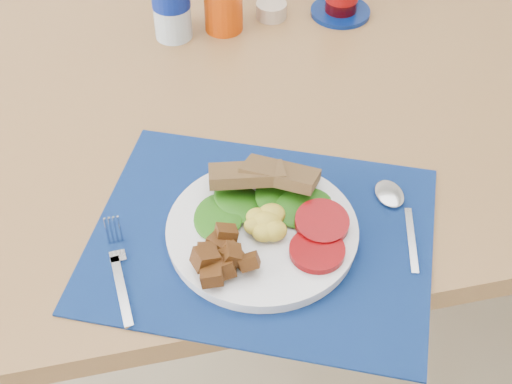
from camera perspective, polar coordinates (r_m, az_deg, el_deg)
The scene contains 8 objects.
table at distance 1.33m, azimuth 6.01°, elevation 5.13°, with size 1.40×0.90×0.75m.
chair_far at distance 1.95m, azimuth 0.08°, elevation 15.01°, with size 0.46×0.44×1.04m.
placemat at distance 1.02m, azimuth 0.49°, elevation -3.60°, with size 0.48×0.38×0.00m, color black.
breakfast_plate at distance 1.00m, azimuth 0.25°, elevation -3.04°, with size 0.27×0.27×0.07m.
fork at distance 1.00m, azimuth -10.90°, elevation -6.04°, with size 0.03×0.17×0.00m.
spoon at distance 1.07m, azimuth 11.12°, elevation -1.29°, with size 0.05×0.18×0.01m.
juice_glass at distance 1.41m, azimuth -2.63°, elevation 14.72°, with size 0.07×0.07×0.10m, color #BF3905.
ramekin at distance 1.47m, azimuth 1.24°, elevation 14.34°, with size 0.06×0.06×0.03m, color tan.
Camera 1 is at (-0.36, -0.75, 1.53)m, focal length 50.00 mm.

